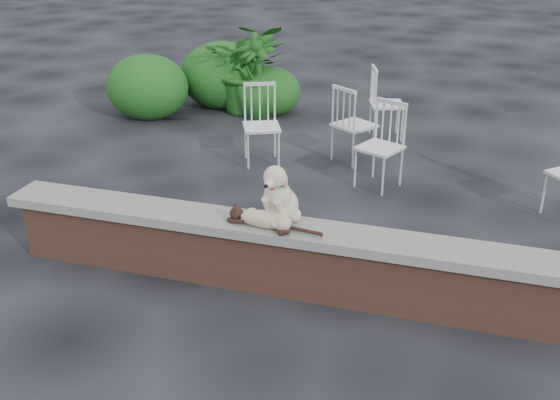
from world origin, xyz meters
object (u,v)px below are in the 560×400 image
(chair_c, at_px, (354,124))
(potted_plant_a, at_px, (249,67))
(dog, at_px, (282,191))
(cat, at_px, (266,218))
(chair_b, at_px, (380,146))
(chair_a, at_px, (262,125))
(chair_e, at_px, (387,103))
(potted_plant_b, at_px, (257,75))

(chair_c, xyz_separation_m, potted_plant_a, (-1.88, 1.55, 0.19))
(dog, relative_size, cat, 0.55)
(chair_b, distance_m, chair_c, 0.80)
(chair_b, height_order, chair_c, same)
(chair_a, distance_m, chair_e, 1.87)
(chair_e, relative_size, potted_plant_b, 0.78)
(dog, height_order, chair_a, dog)
(cat, bearing_deg, dog, 73.48)
(chair_c, bearing_deg, cat, 122.06)
(chair_e, bearing_deg, potted_plant_a, 56.51)
(chair_a, height_order, potted_plant_a, potted_plant_a)
(dog, xyz_separation_m, chair_c, (0.02, 2.92, -0.37))
(chair_b, bearing_deg, chair_a, -167.47)
(cat, xyz_separation_m, chair_c, (0.10, 3.07, -0.19))
(cat, distance_m, chair_c, 3.08)
(chair_b, relative_size, chair_c, 1.00)
(dog, xyz_separation_m, chair_e, (0.26, 3.89, -0.37))
(chair_c, bearing_deg, chair_a, 54.35)
(chair_b, height_order, potted_plant_b, potted_plant_b)
(potted_plant_a, bearing_deg, cat, -68.94)
(chair_e, bearing_deg, potted_plant_b, 59.72)
(chair_a, relative_size, chair_c, 1.00)
(chair_c, xyz_separation_m, potted_plant_b, (-1.70, 1.38, 0.13))
(chair_e, height_order, chair_b, same)
(dog, height_order, chair_c, dog)
(chair_c, relative_size, potted_plant_b, 0.78)
(dog, relative_size, chair_c, 0.55)
(potted_plant_a, bearing_deg, chair_b, -44.25)
(chair_a, height_order, chair_c, same)
(chair_e, relative_size, potted_plant_a, 0.71)
(chair_a, bearing_deg, cat, -95.26)
(cat, relative_size, chair_b, 0.99)
(chair_a, relative_size, chair_b, 1.00)
(chair_e, bearing_deg, cat, 156.82)
(chair_a, bearing_deg, potted_plant_b, 86.00)
(chair_b, xyz_separation_m, chair_c, (-0.41, 0.68, 0.00))
(chair_a, xyz_separation_m, potted_plant_a, (-0.84, 1.93, 0.19))
(potted_plant_b, bearing_deg, cat, -70.28)
(chair_a, distance_m, chair_c, 1.10)
(dog, distance_m, chair_c, 2.94)
(dog, distance_m, potted_plant_a, 4.84)
(chair_e, distance_m, potted_plant_b, 1.99)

